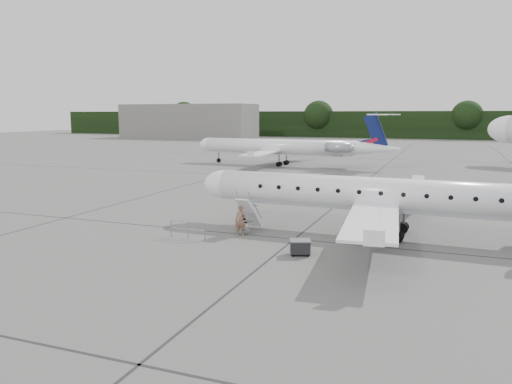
% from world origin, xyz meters
% --- Properties ---
extents(ground, '(320.00, 320.00, 0.00)m').
position_xyz_m(ground, '(0.00, 0.00, 0.00)').
color(ground, '#5F5F5C').
rests_on(ground, ground).
extents(treeline, '(260.00, 4.00, 8.00)m').
position_xyz_m(treeline, '(0.00, 130.00, 4.00)').
color(treeline, black).
rests_on(treeline, ground).
extents(terminal_building, '(40.00, 14.00, 10.00)m').
position_xyz_m(terminal_building, '(-70.00, 110.00, 5.00)').
color(terminal_building, slate).
rests_on(terminal_building, ground).
extents(main_regional_jet, '(27.40, 20.14, 6.87)m').
position_xyz_m(main_regional_jet, '(-0.26, 5.78, 3.44)').
color(main_regional_jet, white).
rests_on(main_regional_jet, ground).
extents(airstair, '(0.92, 2.20, 2.15)m').
position_xyz_m(airstair, '(-8.17, 3.94, 1.08)').
color(airstair, white).
rests_on(airstair, ground).
extents(passenger, '(0.70, 0.50, 1.82)m').
position_xyz_m(passenger, '(-8.21, 2.70, 0.91)').
color(passenger, brown).
rests_on(passenger, ground).
extents(safety_railing, '(2.20, 0.08, 1.00)m').
position_xyz_m(safety_railing, '(-10.77, 0.93, 0.50)').
color(safety_railing, gray).
rests_on(safety_railing, ground).
extents(baggage_cart, '(1.21, 1.10, 0.86)m').
position_xyz_m(baggage_cart, '(-3.78, -0.02, 0.43)').
color(baggage_cart, black).
rests_on(baggage_cart, ground).
extents(bg_regional_left, '(29.33, 22.26, 7.27)m').
position_xyz_m(bg_regional_left, '(-19.37, 42.29, 3.64)').
color(bg_regional_left, white).
rests_on(bg_regional_left, ground).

